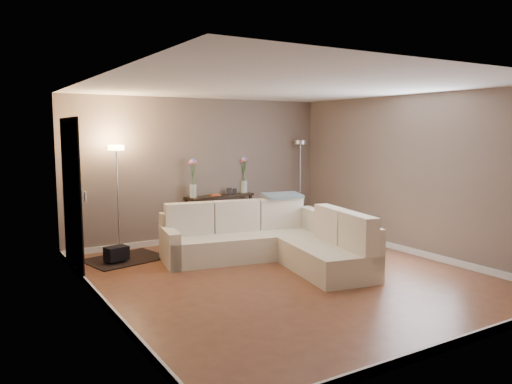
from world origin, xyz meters
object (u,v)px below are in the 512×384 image
floor_lamp_lit (117,178)px  console_table (216,214)px  floor_lamp_unlit (300,167)px  sectional_sofa (272,240)px

floor_lamp_lit → console_table: bearing=7.0°
console_table → floor_lamp_unlit: bearing=-4.0°
sectional_sofa → floor_lamp_lit: bearing=139.0°
sectional_sofa → console_table: (-0.02, 1.89, 0.14)m
console_table → floor_lamp_lit: floor_lamp_lit is taller
console_table → floor_lamp_unlit: 2.02m
sectional_sofa → floor_lamp_lit: (-1.90, 1.65, 0.93)m
sectional_sofa → console_table: sectional_sofa is taller
floor_lamp_unlit → sectional_sofa: bearing=-136.0°
console_table → floor_lamp_lit: 2.06m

